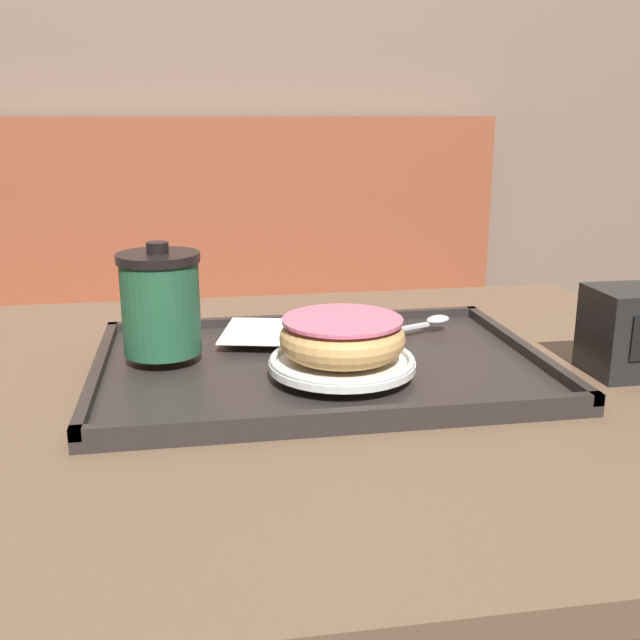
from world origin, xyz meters
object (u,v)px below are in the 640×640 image
coffee_cup_front (161,303)px  napkin_dispenser (635,331)px  spoon (424,323)px  donut_chocolate_glazed (342,337)px

coffee_cup_front → napkin_dispenser: 0.55m
spoon → donut_chocolate_glazed: bearing=-156.2°
donut_chocolate_glazed → napkin_dispenser: bearing=-1.0°
coffee_cup_front → donut_chocolate_glazed: coffee_cup_front is taller
spoon → napkin_dispenser: 0.25m
spoon → napkin_dispenser: size_ratio=1.43×
spoon → napkin_dispenser: bearing=-59.1°
coffee_cup_front → napkin_dispenser: (0.54, -0.10, -0.03)m
donut_chocolate_glazed → spoon: (0.14, 0.15, -0.03)m
donut_chocolate_glazed → spoon: 0.20m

